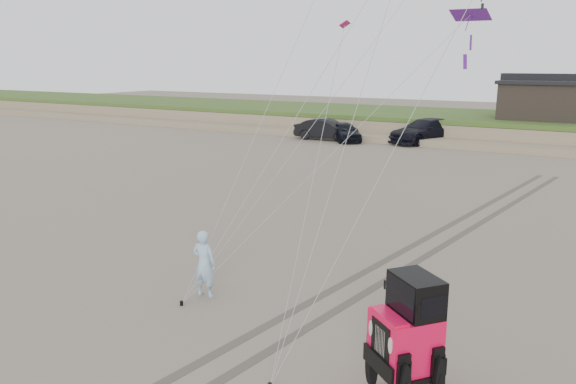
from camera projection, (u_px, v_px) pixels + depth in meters
name	position (u px, v px, depth m)	size (l,w,h in m)	color
ground	(229.00, 332.00, 12.59)	(160.00, 160.00, 0.00)	#6B6054
dune_ridge	(515.00, 129.00, 43.85)	(160.00, 14.25, 1.73)	#7A6B54
cabin	(545.00, 99.00, 41.89)	(6.40, 5.40, 3.35)	black
truck_a	(344.00, 132.00, 42.76)	(1.74, 4.31, 1.47)	black
truck_b	(326.00, 129.00, 43.49)	(1.71, 4.91, 1.62)	black
truck_c	(426.00, 131.00, 41.79)	(2.53, 6.21, 1.80)	black
jeep	(404.00, 352.00, 9.89)	(2.15, 4.99, 1.86)	#EF0B3F
man	(204.00, 264.00, 14.32)	(0.65, 0.42, 1.77)	#85A0CE
stake_main	(181.00, 303.00, 13.94)	(0.08, 0.08, 0.12)	black
tire_tracks	(425.00, 247.00, 18.30)	(5.22, 29.74, 0.01)	#4C443D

